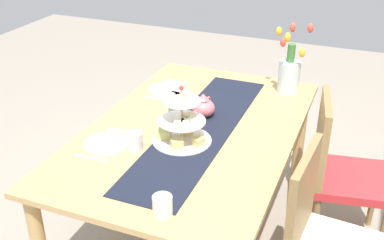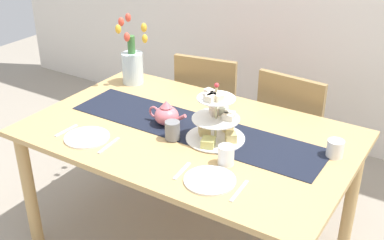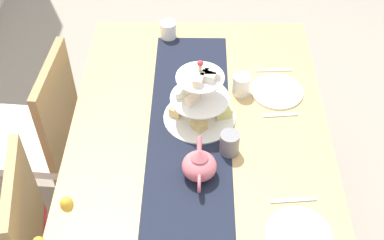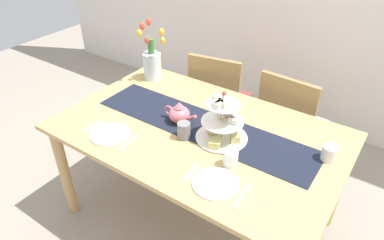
% 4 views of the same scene
% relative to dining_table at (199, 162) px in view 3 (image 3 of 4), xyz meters
% --- Properties ---
extents(dining_table, '(1.69, 1.06, 0.76)m').
position_rel_dining_table_xyz_m(dining_table, '(0.00, 0.00, 0.00)').
color(dining_table, tan).
rests_on(dining_table, ground_plane).
extents(chair_right, '(0.45, 0.45, 0.91)m').
position_rel_dining_table_xyz_m(chair_right, '(0.31, 0.76, -0.16)').
color(chair_right, olive).
rests_on(chair_right, ground_plane).
extents(table_runner, '(1.42, 0.33, 0.00)m').
position_rel_dining_table_xyz_m(table_runner, '(0.00, 0.04, 0.10)').
color(table_runner, black).
rests_on(table_runner, dining_table).
extents(tiered_cake_stand, '(0.30, 0.30, 0.30)m').
position_rel_dining_table_xyz_m(tiered_cake_stand, '(0.16, -0.00, 0.19)').
color(tiered_cake_stand, beige).
rests_on(tiered_cake_stand, table_runner).
extents(teapot, '(0.24, 0.13, 0.14)m').
position_rel_dining_table_xyz_m(teapot, '(-0.14, 0.00, 0.15)').
color(teapot, '#D66B75').
rests_on(teapot, table_runner).
extents(cream_jug, '(0.08, 0.08, 0.08)m').
position_rel_dining_table_xyz_m(cream_jug, '(0.72, 0.16, 0.14)').
color(cream_jug, white).
rests_on(cream_jug, dining_table).
extents(dinner_plate_left, '(0.23, 0.23, 0.01)m').
position_rel_dining_table_xyz_m(dinner_plate_left, '(-0.40, -0.34, 0.10)').
color(dinner_plate_left, white).
rests_on(dinner_plate_left, dining_table).
extents(knife_left, '(0.03, 0.17, 0.01)m').
position_rel_dining_table_xyz_m(knife_left, '(-0.25, -0.34, 0.10)').
color(knife_left, silver).
rests_on(knife_left, dining_table).
extents(dinner_plate_right, '(0.23, 0.23, 0.01)m').
position_rel_dining_table_xyz_m(dinner_plate_right, '(0.32, -0.34, 0.10)').
color(dinner_plate_right, white).
rests_on(dinner_plate_right, dining_table).
extents(fork_right, '(0.03, 0.15, 0.01)m').
position_rel_dining_table_xyz_m(fork_right, '(0.18, -0.34, 0.10)').
color(fork_right, silver).
rests_on(fork_right, dining_table).
extents(knife_right, '(0.02, 0.17, 0.01)m').
position_rel_dining_table_xyz_m(knife_right, '(0.47, -0.34, 0.10)').
color(knife_right, silver).
rests_on(knife_right, dining_table).
extents(mug_grey, '(0.08, 0.08, 0.09)m').
position_rel_dining_table_xyz_m(mug_grey, '(-0.02, -0.12, 0.15)').
color(mug_grey, slate).
rests_on(mug_grey, table_runner).
extents(mug_white_text, '(0.08, 0.08, 0.09)m').
position_rel_dining_table_xyz_m(mug_white_text, '(0.32, -0.18, 0.14)').
color(mug_white_text, white).
rests_on(mug_white_text, dining_table).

